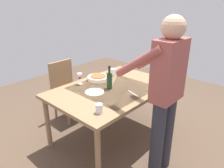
% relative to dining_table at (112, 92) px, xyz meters
% --- Properties ---
extents(ground_plane, '(6.00, 6.00, 0.00)m').
position_rel_dining_table_xyz_m(ground_plane, '(0.00, 0.00, -0.68)').
color(ground_plane, brown).
extents(dining_table, '(1.55, 1.05, 0.75)m').
position_rel_dining_table_xyz_m(dining_table, '(0.00, 0.00, 0.00)').
color(dining_table, '#93704C').
rests_on(dining_table, ground_plane).
extents(chair_near, '(0.40, 0.40, 0.91)m').
position_rel_dining_table_xyz_m(chair_near, '(0.08, -0.91, -0.15)').
color(chair_near, brown).
rests_on(chair_near, ground_plane).
extents(person_server, '(0.42, 0.61, 1.69)m').
position_rel_dining_table_xyz_m(person_server, '(0.09, 0.79, 0.29)').
color(person_server, '#2D2D38').
rests_on(person_server, ground_plane).
extents(wine_bottle, '(0.07, 0.07, 0.30)m').
position_rel_dining_table_xyz_m(wine_bottle, '(0.04, -0.01, 0.18)').
color(wine_bottle, black).
rests_on(wine_bottle, dining_table).
extents(wine_glass_left, '(0.07, 0.07, 0.15)m').
position_rel_dining_table_xyz_m(wine_glass_left, '(-0.47, 0.41, 0.17)').
color(wine_glass_left, white).
rests_on(wine_glass_left, dining_table).
extents(wine_glass_right, '(0.07, 0.07, 0.15)m').
position_rel_dining_table_xyz_m(wine_glass_right, '(0.20, -0.40, 0.17)').
color(wine_glass_right, white).
rests_on(wine_glass_right, dining_table).
extents(water_cup_near_left, '(0.08, 0.08, 0.10)m').
position_rel_dining_table_xyz_m(water_cup_near_left, '(-0.36, -0.30, 0.12)').
color(water_cup_near_left, silver).
rests_on(water_cup_near_left, dining_table).
extents(water_cup_near_right, '(0.07, 0.07, 0.10)m').
position_rel_dining_table_xyz_m(water_cup_near_right, '(0.56, 0.33, 0.12)').
color(water_cup_near_right, silver).
rests_on(water_cup_near_right, dining_table).
extents(serving_bowl_pasta, '(0.30, 0.30, 0.07)m').
position_rel_dining_table_xyz_m(serving_bowl_pasta, '(-0.07, -0.32, 0.10)').
color(serving_bowl_pasta, silver).
rests_on(serving_bowl_pasta, dining_table).
extents(dinner_plate_near, '(0.23, 0.23, 0.01)m').
position_rel_dining_table_xyz_m(dinner_plate_near, '(0.26, -0.05, 0.07)').
color(dinner_plate_near, silver).
rests_on(dinner_plate_near, dining_table).
extents(table_knife, '(0.07, 0.20, 0.00)m').
position_rel_dining_table_xyz_m(table_knife, '(-0.03, 0.31, 0.07)').
color(table_knife, silver).
rests_on(table_knife, dining_table).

